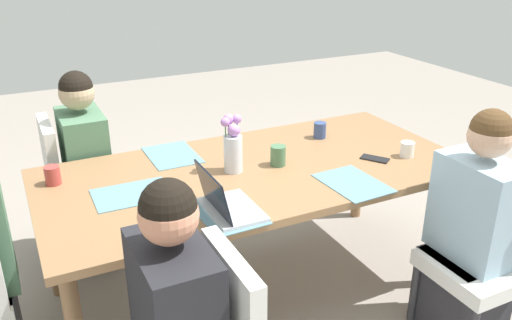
{
  "coord_description": "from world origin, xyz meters",
  "views": [
    {
      "loc": [
        1.13,
        2.3,
        1.9
      ],
      "look_at": [
        0.0,
        0.0,
        0.81
      ],
      "focal_mm": 37.46,
      "sensor_mm": 36.0,
      "label": 1
    }
  ],
  "objects_px": {
    "chair_far_left_near": "(491,248)",
    "coffee_mug_centre_left": "(320,130)",
    "flower_vase": "(233,146)",
    "coffee_mug_near_left": "(53,175)",
    "chair_near_left_mid": "(75,182)",
    "person_near_left_mid": "(88,180)",
    "person_far_left_near": "(471,241)",
    "coffee_mug_centre_right": "(407,149)",
    "laptop_far_right_near": "(226,204)",
    "dining_table": "(256,181)",
    "phone_black": "(375,159)",
    "coffee_mug_near_right": "(278,156)"
  },
  "relations": [
    {
      "from": "coffee_mug_near_right",
      "to": "flower_vase",
      "type": "bearing_deg",
      "value": -8.24
    },
    {
      "from": "coffee_mug_near_left",
      "to": "person_near_left_mid",
      "type": "bearing_deg",
      "value": -114.75
    },
    {
      "from": "coffee_mug_centre_right",
      "to": "person_near_left_mid",
      "type": "bearing_deg",
      "value": -32.02
    },
    {
      "from": "chair_far_left_near",
      "to": "flower_vase",
      "type": "xyz_separation_m",
      "value": [
        0.98,
        -0.86,
        0.4
      ]
    },
    {
      "from": "dining_table",
      "to": "person_far_left_near",
      "type": "bearing_deg",
      "value": 135.6
    },
    {
      "from": "dining_table",
      "to": "phone_black",
      "type": "distance_m",
      "value": 0.67
    },
    {
      "from": "person_near_left_mid",
      "to": "coffee_mug_centre_right",
      "type": "distance_m",
      "value": 1.88
    },
    {
      "from": "person_far_left_near",
      "to": "flower_vase",
      "type": "bearing_deg",
      "value": -41.4
    },
    {
      "from": "coffee_mug_centre_right",
      "to": "phone_black",
      "type": "xyz_separation_m",
      "value": [
        0.18,
        -0.04,
        -0.04
      ]
    },
    {
      "from": "chair_near_left_mid",
      "to": "laptop_far_right_near",
      "type": "distance_m",
      "value": 1.33
    },
    {
      "from": "laptop_far_right_near",
      "to": "phone_black",
      "type": "xyz_separation_m",
      "value": [
        -0.97,
        -0.2,
        -0.04
      ]
    },
    {
      "from": "chair_far_left_near",
      "to": "chair_near_left_mid",
      "type": "relative_size",
      "value": 1.0
    },
    {
      "from": "person_far_left_near",
      "to": "coffee_mug_centre_right",
      "type": "bearing_deg",
      "value": -94.13
    },
    {
      "from": "person_far_left_near",
      "to": "chair_near_left_mid",
      "type": "xyz_separation_m",
      "value": [
        1.61,
        -1.59,
        -0.03
      ]
    },
    {
      "from": "laptop_far_right_near",
      "to": "coffee_mug_near_right",
      "type": "xyz_separation_m",
      "value": [
        -0.46,
        -0.37,
        0.01
      ]
    },
    {
      "from": "dining_table",
      "to": "phone_black",
      "type": "height_order",
      "value": "phone_black"
    },
    {
      "from": "chair_near_left_mid",
      "to": "phone_black",
      "type": "xyz_separation_m",
      "value": [
        -1.47,
        1.0,
        0.26
      ]
    },
    {
      "from": "phone_black",
      "to": "dining_table",
      "type": "bearing_deg",
      "value": -139.76
    },
    {
      "from": "person_near_left_mid",
      "to": "phone_black",
      "type": "xyz_separation_m",
      "value": [
        -1.39,
        0.94,
        0.24
      ]
    },
    {
      "from": "chair_near_left_mid",
      "to": "laptop_far_right_near",
      "type": "xyz_separation_m",
      "value": [
        -0.5,
        1.2,
        0.3
      ]
    },
    {
      "from": "person_far_left_near",
      "to": "phone_black",
      "type": "distance_m",
      "value": 0.65
    },
    {
      "from": "person_near_left_mid",
      "to": "coffee_mug_centre_left",
      "type": "height_order",
      "value": "person_near_left_mid"
    },
    {
      "from": "chair_near_left_mid",
      "to": "coffee_mug_centre_left",
      "type": "bearing_deg",
      "value": 157.13
    },
    {
      "from": "dining_table",
      "to": "chair_far_left_near",
      "type": "height_order",
      "value": "chair_far_left_near"
    },
    {
      "from": "chair_near_left_mid",
      "to": "phone_black",
      "type": "height_order",
      "value": "chair_near_left_mid"
    },
    {
      "from": "coffee_mug_near_left",
      "to": "chair_far_left_near",
      "type": "bearing_deg",
      "value": 148.99
    },
    {
      "from": "dining_table",
      "to": "chair_far_left_near",
      "type": "distance_m",
      "value": 1.21
    },
    {
      "from": "laptop_far_right_near",
      "to": "person_near_left_mid",
      "type": "bearing_deg",
      "value": -69.66
    },
    {
      "from": "chair_far_left_near",
      "to": "coffee_mug_centre_right",
      "type": "height_order",
      "value": "chair_far_left_near"
    },
    {
      "from": "chair_far_left_near",
      "to": "chair_near_left_mid",
      "type": "height_order",
      "value": "same"
    },
    {
      "from": "laptop_far_right_near",
      "to": "coffee_mug_near_right",
      "type": "bearing_deg",
      "value": -141.27
    },
    {
      "from": "dining_table",
      "to": "coffee_mug_near_left",
      "type": "height_order",
      "value": "coffee_mug_near_left"
    },
    {
      "from": "person_far_left_near",
      "to": "coffee_mug_near_left",
      "type": "distance_m",
      "value": 2.07
    },
    {
      "from": "flower_vase",
      "to": "coffee_mug_centre_right",
      "type": "bearing_deg",
      "value": 165.28
    },
    {
      "from": "chair_far_left_near",
      "to": "coffee_mug_near_left",
      "type": "relative_size",
      "value": 9.63
    },
    {
      "from": "dining_table",
      "to": "chair_near_left_mid",
      "type": "distance_m",
      "value": 1.19
    },
    {
      "from": "chair_near_left_mid",
      "to": "laptop_far_right_near",
      "type": "relative_size",
      "value": 2.81
    },
    {
      "from": "person_far_left_near",
      "to": "laptop_far_right_near",
      "type": "distance_m",
      "value": 1.21
    },
    {
      "from": "dining_table",
      "to": "person_near_left_mid",
      "type": "height_order",
      "value": "person_near_left_mid"
    },
    {
      "from": "phone_black",
      "to": "coffee_mug_near_left",
      "type": "bearing_deg",
      "value": -140.07
    },
    {
      "from": "dining_table",
      "to": "flower_vase",
      "type": "distance_m",
      "value": 0.24
    },
    {
      "from": "flower_vase",
      "to": "coffee_mug_near_left",
      "type": "bearing_deg",
      "value": -16.14
    },
    {
      "from": "chair_far_left_near",
      "to": "person_near_left_mid",
      "type": "distance_m",
      "value": 2.27
    },
    {
      "from": "chair_far_left_near",
      "to": "coffee_mug_centre_left",
      "type": "height_order",
      "value": "chair_far_left_near"
    },
    {
      "from": "coffee_mug_near_left",
      "to": "coffee_mug_near_right",
      "type": "xyz_separation_m",
      "value": [
        -1.11,
        0.28,
        0.01
      ]
    },
    {
      "from": "chair_near_left_mid",
      "to": "flower_vase",
      "type": "relative_size",
      "value": 2.97
    },
    {
      "from": "coffee_mug_near_left",
      "to": "coffee_mug_centre_left",
      "type": "distance_m",
      "value": 1.53
    },
    {
      "from": "person_far_left_near",
      "to": "coffee_mug_near_right",
      "type": "xyz_separation_m",
      "value": [
        0.66,
        -0.76,
        0.29
      ]
    },
    {
      "from": "chair_far_left_near",
      "to": "coffee_mug_centre_left",
      "type": "xyz_separation_m",
      "value": [
        0.31,
        -1.07,
        0.31
      ]
    },
    {
      "from": "dining_table",
      "to": "person_near_left_mid",
      "type": "xyz_separation_m",
      "value": [
        0.75,
        -0.77,
        -0.16
      ]
    }
  ]
}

